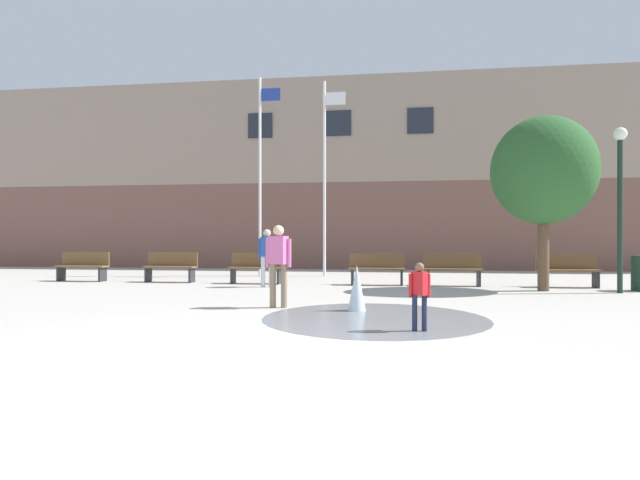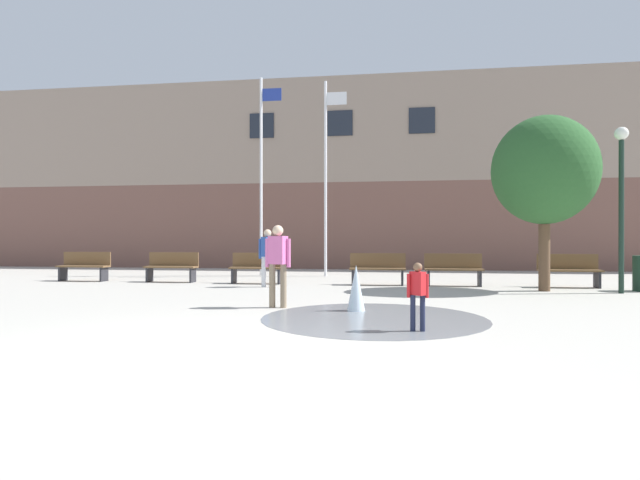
{
  "view_description": "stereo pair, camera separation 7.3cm",
  "coord_description": "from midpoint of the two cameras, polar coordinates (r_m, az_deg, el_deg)",
  "views": [
    {
      "loc": [
        2.11,
        -5.19,
        1.32
      ],
      "look_at": [
        0.57,
        6.18,
        1.3
      ],
      "focal_mm": 28.0,
      "sensor_mm": 36.0,
      "label": 1
    },
    {
      "loc": [
        2.18,
        -5.18,
        1.32
      ],
      "look_at": [
        0.57,
        6.18,
        1.3
      ],
      "focal_mm": 28.0,
      "sensor_mm": 36.0,
      "label": 2
    }
  ],
  "objects": [
    {
      "name": "park_bench_far_left",
      "position": [
        17.37,
        -25.57,
        -2.68
      ],
      "size": [
        1.6,
        0.44,
        0.91
      ],
      "color": "#28282D",
      "rests_on": "ground"
    },
    {
      "name": "teen_by_trashcan",
      "position": [
        13.78,
        -6.23,
        -1.5
      ],
      "size": [
        0.5,
        0.39,
        1.59
      ],
      "rotation": [
        0.0,
        0.0,
        1.12
      ],
      "color": "silver",
      "rests_on": "ground"
    },
    {
      "name": "flagpole_left",
      "position": [
        18.3,
        -6.89,
        7.95
      ],
      "size": [
        0.8,
        0.1,
        7.15
      ],
      "color": "silver",
      "rests_on": "ground"
    },
    {
      "name": "street_tree_near_building",
      "position": [
        14.0,
        24.04,
        7.23
      ],
      "size": [
        2.59,
        2.59,
        4.45
      ],
      "color": "brown",
      "rests_on": "ground"
    },
    {
      "name": "park_bench_near_trashcan",
      "position": [
        14.57,
        14.78,
        -3.21
      ],
      "size": [
        1.6,
        0.44,
        0.91
      ],
      "color": "#28282D",
      "rests_on": "ground"
    },
    {
      "name": "park_bench_far_right",
      "position": [
        15.25,
        26.32,
        -3.07
      ],
      "size": [
        1.6,
        0.44,
        0.91
      ],
      "color": "#28282D",
      "rests_on": "ground"
    },
    {
      "name": "park_bench_left_of_flagpoles",
      "position": [
        16.0,
        -16.8,
        -2.91
      ],
      "size": [
        1.6,
        0.44,
        0.91
      ],
      "color": "#28282D",
      "rests_on": "ground"
    },
    {
      "name": "adult_near_bench",
      "position": [
        9.63,
        -4.99,
        -2.2
      ],
      "size": [
        0.5,
        0.31,
        1.59
      ],
      "rotation": [
        0.0,
        0.0,
        -0.37
      ],
      "color": "#89755B",
      "rests_on": "ground"
    },
    {
      "name": "child_with_pink_shirt",
      "position": [
        7.31,
        11.02,
        -5.73
      ],
      "size": [
        0.31,
        0.23,
        0.99
      ],
      "rotation": [
        0.0,
        0.0,
        -0.73
      ],
      "color": "#1E233D",
      "rests_on": "ground"
    },
    {
      "name": "lamp_post_right_lane",
      "position": [
        14.25,
        30.95,
        5.37
      ],
      "size": [
        0.32,
        0.32,
        4.05
      ],
      "color": "#192D23",
      "rests_on": "ground"
    },
    {
      "name": "park_bench_under_left_flagpole",
      "position": [
        14.96,
        -7.4,
        -3.12
      ],
      "size": [
        1.6,
        0.44,
        0.91
      ],
      "color": "#28282D",
      "rests_on": "ground"
    },
    {
      "name": "flagpole_right",
      "position": [
        17.84,
        0.5,
        7.77
      ],
      "size": [
        0.8,
        0.1,
        6.92
      ],
      "color": "silver",
      "rests_on": "ground"
    },
    {
      "name": "park_bench_under_right_flagpole",
      "position": [
        14.47,
        6.38,
        -3.23
      ],
      "size": [
        1.6,
        0.44,
        0.91
      ],
      "color": "#28282D",
      "rests_on": "ground"
    },
    {
      "name": "splash_fountain",
      "position": [
        8.81,
        5.07,
        -7.24
      ],
      "size": [
        3.76,
        3.76,
        0.85
      ],
      "color": "gray",
      "rests_on": "ground"
    },
    {
      "name": "ground_plane",
      "position": [
        5.76,
        -14.76,
        -13.17
      ],
      "size": [
        100.0,
        100.0,
        0.0
      ],
      "primitive_type": "plane",
      "color": "#B2ADA3"
    },
    {
      "name": "library_building",
      "position": [
        24.9,
        2.72,
        6.83
      ],
      "size": [
        36.0,
        6.05,
        8.46
      ],
      "color": "brown",
      "rests_on": "ground"
    }
  ]
}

